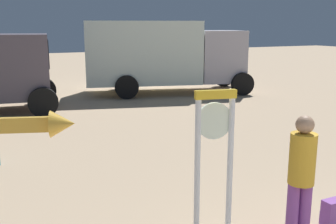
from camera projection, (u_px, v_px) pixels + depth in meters
standing_clock at (214, 152)px, 4.71m from camera, size 0.50×0.19×2.00m
arrow_sign at (10, 167)px, 3.69m from camera, size 1.00×0.49×2.18m
person_near_clock at (301, 174)px, 4.91m from camera, size 0.32×0.32×1.67m
backpack at (331, 215)px, 5.40m from camera, size 0.27×0.21×0.43m
box_truck_near at (162, 54)px, 16.21m from camera, size 6.97×4.19×2.90m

